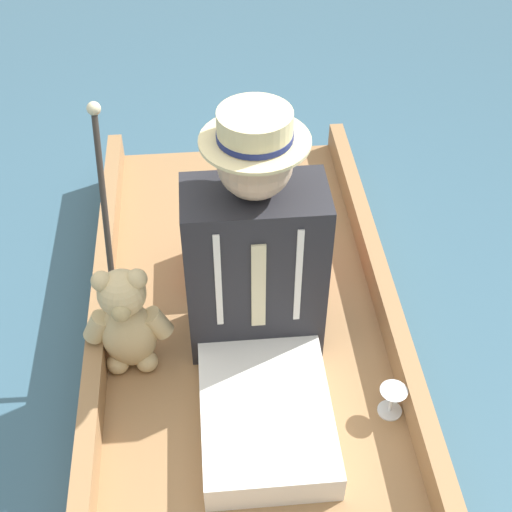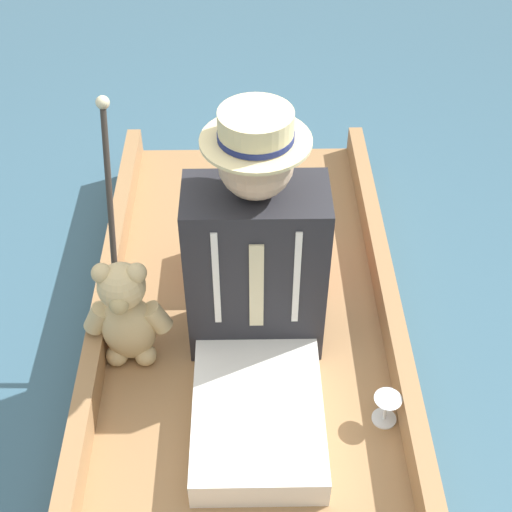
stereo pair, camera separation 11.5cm
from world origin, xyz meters
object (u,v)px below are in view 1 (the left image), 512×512
Objects in this scene: teddy_bear at (127,322)px; wine_glass at (393,396)px; walking_cane at (105,215)px; seated_person at (257,285)px.

teddy_bear reaches higher than wine_glass.
teddy_bear is at bearing 101.40° from walking_cane.
seated_person is 0.44m from teddy_bear.
wine_glass is at bearing 146.69° from seated_person.
walking_cane is at bearing -78.60° from teddy_bear.
walking_cane reaches higher than teddy_bear.
seated_person reaches higher than walking_cane.
seated_person reaches higher than teddy_bear.
teddy_bear is 3.86× the size of wine_glass.
walking_cane is at bearing -24.63° from seated_person.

